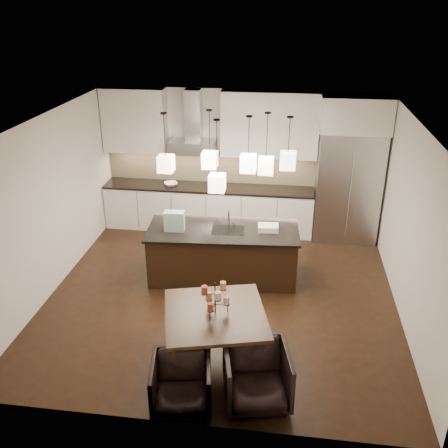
# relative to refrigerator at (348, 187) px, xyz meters

# --- Properties ---
(floor) EXTENTS (5.50, 5.50, 0.02)m
(floor) POSITION_rel_refrigerator_xyz_m (-2.10, -2.38, -1.08)
(floor) COLOR black
(floor) RESTS_ON ground
(ceiling) EXTENTS (5.50, 5.50, 0.02)m
(ceiling) POSITION_rel_refrigerator_xyz_m (-2.10, -2.38, 1.73)
(ceiling) COLOR white
(ceiling) RESTS_ON wall_back
(wall_back) EXTENTS (5.50, 0.02, 2.80)m
(wall_back) POSITION_rel_refrigerator_xyz_m (-2.10, 0.38, 0.32)
(wall_back) COLOR silver
(wall_back) RESTS_ON ground
(wall_front) EXTENTS (5.50, 0.02, 2.80)m
(wall_front) POSITION_rel_refrigerator_xyz_m (-2.10, -5.14, 0.32)
(wall_front) COLOR silver
(wall_front) RESTS_ON ground
(wall_left) EXTENTS (0.02, 5.50, 2.80)m
(wall_left) POSITION_rel_refrigerator_xyz_m (-4.86, -2.38, 0.32)
(wall_left) COLOR silver
(wall_left) RESTS_ON ground
(wall_right) EXTENTS (0.02, 5.50, 2.80)m
(wall_right) POSITION_rel_refrigerator_xyz_m (0.66, -2.38, 0.32)
(wall_right) COLOR silver
(wall_right) RESTS_ON ground
(refrigerator) EXTENTS (1.20, 0.72, 2.15)m
(refrigerator) POSITION_rel_refrigerator_xyz_m (0.00, 0.00, 0.00)
(refrigerator) COLOR #B7B7BA
(refrigerator) RESTS_ON floor
(fridge_panel) EXTENTS (1.26, 0.72, 0.65)m
(fridge_panel) POSITION_rel_refrigerator_xyz_m (0.00, 0.00, 1.40)
(fridge_panel) COLOR silver
(fridge_panel) RESTS_ON refrigerator
(lower_cabinets) EXTENTS (4.21, 0.62, 0.88)m
(lower_cabinets) POSITION_rel_refrigerator_xyz_m (-2.73, 0.05, -0.64)
(lower_cabinets) COLOR silver
(lower_cabinets) RESTS_ON floor
(countertop) EXTENTS (4.21, 0.66, 0.04)m
(countertop) POSITION_rel_refrigerator_xyz_m (-2.73, 0.05, -0.17)
(countertop) COLOR black
(countertop) RESTS_ON lower_cabinets
(backsplash) EXTENTS (4.21, 0.02, 0.63)m
(backsplash) POSITION_rel_refrigerator_xyz_m (-2.73, 0.35, 0.16)
(backsplash) COLOR tan
(backsplash) RESTS_ON countertop
(upper_cab_left) EXTENTS (1.25, 0.35, 1.25)m
(upper_cab_left) POSITION_rel_refrigerator_xyz_m (-4.20, 0.19, 1.10)
(upper_cab_left) COLOR silver
(upper_cab_left) RESTS_ON wall_back
(upper_cab_right) EXTENTS (1.85, 0.35, 1.25)m
(upper_cab_right) POSITION_rel_refrigerator_xyz_m (-1.55, 0.19, 1.10)
(upper_cab_right) COLOR silver
(upper_cab_right) RESTS_ON wall_back
(hood_canopy) EXTENTS (0.90, 0.52, 0.24)m
(hood_canopy) POSITION_rel_refrigerator_xyz_m (-3.03, 0.10, 0.65)
(hood_canopy) COLOR #B7B7BA
(hood_canopy) RESTS_ON wall_back
(hood_chimney) EXTENTS (0.30, 0.28, 0.96)m
(hood_chimney) POSITION_rel_refrigerator_xyz_m (-3.03, 0.21, 1.24)
(hood_chimney) COLOR #B7B7BA
(hood_chimney) RESTS_ON hood_canopy
(fruit_bowl) EXTENTS (0.34, 0.34, 0.06)m
(fruit_bowl) POSITION_rel_refrigerator_xyz_m (-3.48, 0.00, -0.12)
(fruit_bowl) COLOR silver
(fruit_bowl) RESTS_ON countertop
(island_body) EXTENTS (2.49, 1.14, 0.85)m
(island_body) POSITION_rel_refrigerator_xyz_m (-2.16, -1.85, -0.65)
(island_body) COLOR black
(island_body) RESTS_ON floor
(island_top) EXTENTS (2.57, 1.23, 0.04)m
(island_top) POSITION_rel_refrigerator_xyz_m (-2.16, -1.85, -0.20)
(island_top) COLOR black
(island_top) RESTS_ON island_body
(faucet) EXTENTS (0.11, 0.24, 0.37)m
(faucet) POSITION_rel_refrigerator_xyz_m (-2.07, -1.74, 0.00)
(faucet) COLOR silver
(faucet) RESTS_ON island_top
(tote_bag) EXTENTS (0.34, 0.20, 0.33)m
(tote_bag) POSITION_rel_refrigerator_xyz_m (-2.95, -1.98, -0.02)
(tote_bag) COLOR #265C48
(tote_bag) RESTS_ON island_top
(food_container) EXTENTS (0.35, 0.26, 0.10)m
(food_container) POSITION_rel_refrigerator_xyz_m (-1.42, -1.78, -0.13)
(food_container) COLOR silver
(food_container) RESTS_ON island_top
(dining_table) EXTENTS (1.54, 1.54, 0.76)m
(dining_table) POSITION_rel_refrigerator_xyz_m (-1.96, -4.01, -0.70)
(dining_table) COLOR black
(dining_table) RESTS_ON floor
(candelabra) EXTENTS (0.44, 0.44, 0.44)m
(candelabra) POSITION_rel_refrigerator_xyz_m (-1.96, -4.01, -0.10)
(candelabra) COLOR black
(candelabra) RESTS_ON dining_table
(candle_a) EXTENTS (0.09, 0.09, 0.10)m
(candle_a) POSITION_rel_refrigerator_xyz_m (-1.83, -3.98, -0.14)
(candle_a) COLOR beige
(candle_a) RESTS_ON candelabra
(candle_b) EXTENTS (0.09, 0.09, 0.10)m
(candle_b) POSITION_rel_refrigerator_xyz_m (-2.06, -3.92, -0.14)
(candle_b) COLOR #D68A43
(candle_b) RESTS_ON candelabra
(candle_c) EXTENTS (0.09, 0.09, 0.10)m
(candle_c) POSITION_rel_refrigerator_xyz_m (-2.00, -4.15, -0.14)
(candle_c) COLOR #983825
(candle_c) RESTS_ON candelabra
(candle_d) EXTENTS (0.09, 0.09, 0.10)m
(candle_d) POSITION_rel_refrigerator_xyz_m (-1.88, -3.90, 0.02)
(candle_d) COLOR #D68A43
(candle_d) RESTS_ON candelabra
(candle_e) EXTENTS (0.09, 0.09, 0.10)m
(candle_e) POSITION_rel_refrigerator_xyz_m (-2.09, -4.03, 0.02)
(candle_e) COLOR #983825
(candle_e) RESTS_ON candelabra
(candle_f) EXTENTS (0.09, 0.09, 0.10)m
(candle_f) POSITION_rel_refrigerator_xyz_m (-1.91, -4.14, 0.02)
(candle_f) COLOR beige
(candle_f) RESTS_ON candelabra
(armchair_left) EXTENTS (0.79, 0.81, 0.64)m
(armchair_left) POSITION_rel_refrigerator_xyz_m (-2.23, -4.87, -0.75)
(armchair_left) COLOR black
(armchair_left) RESTS_ON floor
(armchair_right) EXTENTS (0.90, 0.92, 0.71)m
(armchair_right) POSITION_rel_refrigerator_xyz_m (-1.37, -4.64, -0.72)
(armchair_right) COLOR black
(armchair_right) RESTS_ON floor
(pendant_a) EXTENTS (0.24, 0.24, 0.26)m
(pendant_a) POSITION_rel_refrigerator_xyz_m (-3.07, -1.85, 0.92)
(pendant_a) COLOR #FDEBD0
(pendant_a) RESTS_ON ceiling
(pendant_b) EXTENTS (0.24, 0.24, 0.26)m
(pendant_b) POSITION_rel_refrigerator_xyz_m (-2.42, -1.54, 0.91)
(pendant_b) COLOR #FDEBD0
(pendant_b) RESTS_ON ceiling
(pendant_c) EXTENTS (0.24, 0.24, 0.26)m
(pendant_c) POSITION_rel_refrigerator_xyz_m (-1.76, -1.89, 0.99)
(pendant_c) COLOR #FDEBD0
(pendant_c) RESTS_ON ceiling
(pendant_d) EXTENTS (0.24, 0.24, 0.26)m
(pendant_d) POSITION_rel_refrigerator_xyz_m (-1.50, -1.61, 0.87)
(pendant_d) COLOR #FDEBD0
(pendant_d) RESTS_ON ceiling
(pendant_e) EXTENTS (0.24, 0.24, 0.26)m
(pendant_e) POSITION_rel_refrigerator_xyz_m (-1.16, -1.85, 1.05)
(pendant_e) COLOR #FDEBD0
(pendant_e) RESTS_ON ceiling
(pendant_f) EXTENTS (0.24, 0.24, 0.26)m
(pendant_f) POSITION_rel_refrigerator_xyz_m (-2.21, -2.17, 0.75)
(pendant_f) COLOR #FDEBD0
(pendant_f) RESTS_ON ceiling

